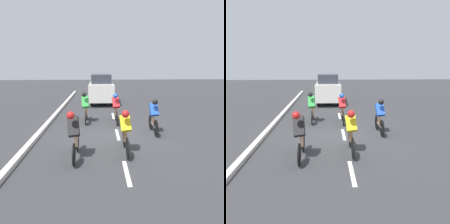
{
  "view_description": "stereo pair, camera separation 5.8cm",
  "coord_description": "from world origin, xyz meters",
  "views": [
    {
      "loc": [
        0.67,
        8.52,
        2.87
      ],
      "look_at": [
        0.23,
        0.01,
        0.95
      ],
      "focal_mm": 35.0,
      "sensor_mm": 36.0,
      "label": 1
    },
    {
      "loc": [
        0.62,
        8.52,
        2.87
      ],
      "look_at": [
        0.23,
        0.01,
        0.95
      ],
      "focal_mm": 35.0,
      "sensor_mm": 36.0,
      "label": 2
    }
  ],
  "objects": [
    {
      "name": "cyclist_blue",
      "position": [
        -1.49,
        -0.08,
        0.77
      ],
      "size": [
        0.36,
        1.62,
        1.48
      ],
      "color": "black",
      "rests_on": "ground"
    },
    {
      "name": "cyclist_green",
      "position": [
        1.41,
        -1.92,
        0.81
      ],
      "size": [
        0.38,
        1.62,
        1.53
      ],
      "color": "black",
      "rests_on": "ground"
    },
    {
      "name": "lane_stripe_mid",
      "position": [
        0.0,
        0.01,
        0.0
      ],
      "size": [
        0.12,
        1.4,
        0.01
      ],
      "primitive_type": "cube",
      "color": "white",
      "rests_on": "ground"
    },
    {
      "name": "lane_stripe_near",
      "position": [
        0.0,
        3.21,
        0.0
      ],
      "size": [
        0.12,
        1.4,
        0.01
      ],
      "primitive_type": "cube",
      "color": "white",
      "rests_on": "ground"
    },
    {
      "name": "cyclist_red",
      "position": [
        -0.05,
        -1.74,
        0.79
      ],
      "size": [
        0.39,
        1.71,
        1.49
      ],
      "color": "black",
      "rests_on": "ground"
    },
    {
      "name": "curb",
      "position": [
        3.2,
        0.01,
        0.07
      ],
      "size": [
        0.2,
        26.84,
        0.14
      ],
      "primitive_type": "cube",
      "color": "beige",
      "rests_on": "ground"
    },
    {
      "name": "cyclist_yellow",
      "position": [
        -0.1,
        1.91,
        0.79
      ],
      "size": [
        0.37,
        1.67,
        1.48
      ],
      "color": "black",
      "rests_on": "ground"
    },
    {
      "name": "cyclist_black",
      "position": [
        1.48,
        2.28,
        0.82
      ],
      "size": [
        0.39,
        1.7,
        1.55
      ],
      "color": "black",
      "rests_on": "ground"
    },
    {
      "name": "lane_stripe_far",
      "position": [
        0.0,
        -3.19,
        0.0
      ],
      "size": [
        0.12,
        1.4,
        0.01
      ],
      "primitive_type": "cube",
      "color": "white",
      "rests_on": "ground"
    },
    {
      "name": "ground_plane",
      "position": [
        0.0,
        0.0,
        0.0
      ],
      "size": [
        60.0,
        60.0,
        0.0
      ],
      "primitive_type": "plane",
      "color": "#38383A"
    },
    {
      "name": "support_car",
      "position": [
        0.62,
        -7.45,
        1.05
      ],
      "size": [
        1.7,
        4.04,
        2.08
      ],
      "color": "black",
      "rests_on": "ground"
    }
  ]
}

